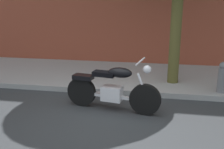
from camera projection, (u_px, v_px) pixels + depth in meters
name	position (u px, v px, depth m)	size (l,w,h in m)	color
ground_plane	(105.00, 118.00, 5.32)	(60.00, 60.00, 0.00)	#303335
sidewalk	(125.00, 76.00, 8.15)	(23.26, 3.22, 0.14)	#989898
motorcycle	(112.00, 89.00, 5.65)	(2.12, 0.76, 1.16)	black
fire_hydrant	(222.00, 80.00, 6.38)	(0.20, 0.20, 0.91)	slate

